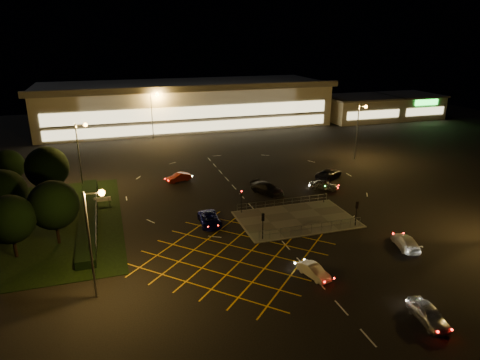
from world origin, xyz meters
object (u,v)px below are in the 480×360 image
object	(u,v)px
signal_ne	(325,187)
car_left_blue	(210,219)
car_near_silver	(428,314)
car_circ_red	(179,177)
signal_se	(357,208)
car_right_silver	(324,185)
signal_sw	(263,221)
car_far_dkgrey	(267,188)
car_queue_white	(314,271)
car_approach_white	(406,242)
car_east_grey	(329,173)
signal_nw	(241,196)

from	to	relation	value
signal_ne	car_left_blue	xyz separation A→B (m)	(-16.77, -2.14, -1.66)
signal_ne	car_left_blue	world-z (taller)	signal_ne
car_near_silver	car_circ_red	bearing A→B (deg)	114.14
signal_se	car_right_silver	distance (m)	13.24
signal_sw	signal_se	xyz separation A→B (m)	(12.00, 0.00, 0.00)
car_far_dkgrey	car_near_silver	bearing A→B (deg)	-116.81
car_near_silver	car_circ_red	xyz separation A→B (m)	(-13.35, 40.91, -0.08)
car_queue_white	signal_ne	bearing A→B (deg)	43.76
car_queue_white	car_approach_white	world-z (taller)	car_approach_white
signal_sw	car_east_grey	size ratio (longest dim) A/B	0.59
car_left_blue	car_far_dkgrey	world-z (taller)	car_far_dkgrey
car_queue_white	car_circ_red	size ratio (longest dim) A/B	0.93
car_queue_white	car_left_blue	distance (m)	16.12
car_far_dkgrey	car_circ_red	size ratio (longest dim) A/B	1.35
signal_se	car_approach_white	bearing A→B (deg)	109.45
car_left_blue	car_near_silver	bearing A→B (deg)	-59.80
car_near_silver	car_approach_white	size ratio (longest dim) A/B	0.92
signal_sw	car_right_silver	xyz separation A→B (m)	(14.61, 12.88, -1.65)
car_far_dkgrey	car_right_silver	distance (m)	8.79
signal_se	car_far_dkgrey	bearing A→B (deg)	-66.31
car_far_dkgrey	signal_nw	bearing A→B (deg)	-164.82
car_approach_white	car_east_grey	bearing A→B (deg)	-83.57
car_right_silver	car_circ_red	size ratio (longest dim) A/B	1.06
car_near_silver	car_approach_white	bearing A→B (deg)	65.97
signal_sw	car_left_blue	size ratio (longest dim) A/B	0.62
signal_ne	car_east_grey	world-z (taller)	signal_ne
car_far_dkgrey	car_east_grey	bearing A→B (deg)	-13.27
car_right_silver	car_queue_white	bearing A→B (deg)	-175.35
signal_sw	signal_ne	world-z (taller)	same
signal_sw	car_near_silver	bearing A→B (deg)	113.59
car_circ_red	signal_sw	bearing A→B (deg)	-4.70
signal_nw	car_east_grey	xyz separation A→B (m)	(18.02, 9.64, -1.63)
signal_se	car_queue_white	distance (m)	13.43
car_left_blue	car_circ_red	size ratio (longest dim) A/B	1.28
car_queue_white	car_left_blue	xyz separation A→B (m)	(-6.76, 14.63, 0.10)
signal_se	car_far_dkgrey	world-z (taller)	signal_se
signal_se	car_circ_red	size ratio (longest dim) A/B	0.80
signal_nw	car_far_dkgrey	xyz separation A→B (m)	(5.88, 5.95, -1.59)
signal_nw	car_far_dkgrey	size ratio (longest dim) A/B	0.59
signal_sw	car_far_dkgrey	size ratio (longest dim) A/B	0.59
car_queue_white	car_right_silver	world-z (taller)	car_right_silver
signal_nw	car_near_silver	distance (m)	26.89
car_near_silver	car_left_blue	bearing A→B (deg)	124.02
signal_ne	car_east_grey	bearing A→B (deg)	58.03
car_left_blue	signal_ne	bearing A→B (deg)	9.52
car_east_grey	car_queue_white	bearing A→B (deg)	116.93
signal_sw	signal_ne	size ratio (longest dim) A/B	1.00
signal_sw	car_approach_white	xyz separation A→B (m)	(14.27, -6.44, -1.69)
car_left_blue	car_approach_white	world-z (taller)	car_left_blue
car_left_blue	car_far_dkgrey	bearing A→B (deg)	39.48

